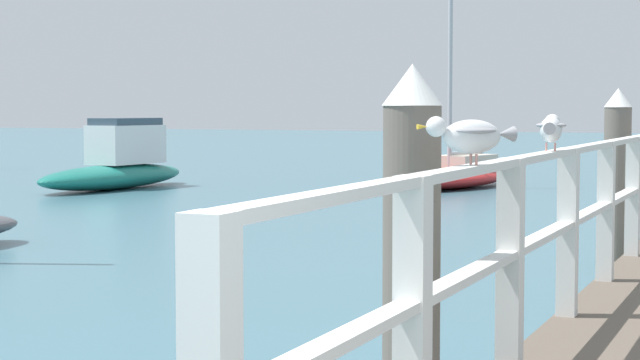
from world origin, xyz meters
name	(u,v)px	position (x,y,z in m)	size (l,w,h in m)	color
dock_piling_near	(412,269)	(-1.40, 3.46, 1.01)	(0.29, 0.29, 1.99)	#6B6056
dock_piling_far	(617,182)	(-1.40, 10.22, 1.01)	(0.29, 0.29, 1.99)	#6B6056
seagull_foreground	(470,135)	(-1.03, 3.14, 1.67)	(0.37, 0.37, 0.21)	white
seagull_background	(551,128)	(-1.03, 4.88, 1.67)	(0.21, 0.48, 0.21)	white
boat_2	(118,165)	(-13.47, 18.89, 0.52)	(1.66, 4.79, 1.57)	#197266
boat_4	(456,174)	(-6.64, 22.15, 0.30)	(2.50, 4.50, 5.15)	red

